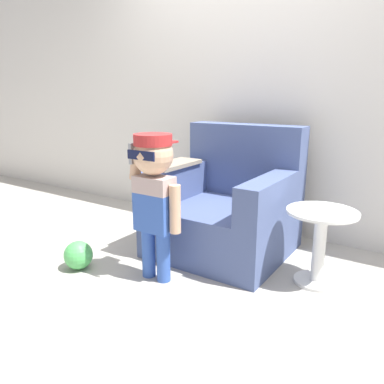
# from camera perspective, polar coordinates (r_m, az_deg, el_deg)

# --- Properties ---
(ground_plane) EXTENTS (10.00, 10.00, 0.00)m
(ground_plane) POSITION_cam_1_polar(r_m,az_deg,el_deg) (3.07, 1.88, -8.01)
(ground_plane) COLOR #ADA89E
(wall_back) EXTENTS (10.00, 0.05, 2.60)m
(wall_back) POSITION_cam_1_polar(r_m,az_deg,el_deg) (3.38, 7.92, 16.54)
(wall_back) COLOR silver
(wall_back) RESTS_ON ground_plane
(armchair) EXTENTS (0.97, 0.91, 0.95)m
(armchair) POSITION_cam_1_polar(r_m,az_deg,el_deg) (2.90, 5.32, -2.38)
(armchair) COLOR #475684
(armchair) RESTS_ON ground_plane
(person_child) EXTENTS (0.39, 0.29, 0.95)m
(person_child) POSITION_cam_1_polar(r_m,az_deg,el_deg) (2.34, -5.76, 1.05)
(person_child) COLOR #3356AD
(person_child) RESTS_ON ground_plane
(side_table) EXTENTS (0.44, 0.44, 0.49)m
(side_table) POSITION_cam_1_polar(r_m,az_deg,el_deg) (2.51, 18.90, -6.90)
(side_table) COLOR white
(side_table) RESTS_ON ground_plane
(toy_ball) EXTENTS (0.20, 0.20, 0.20)m
(toy_ball) POSITION_cam_1_polar(r_m,az_deg,el_deg) (2.75, -16.93, -9.18)
(toy_ball) COLOR #4CB256
(toy_ball) RESTS_ON ground_plane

